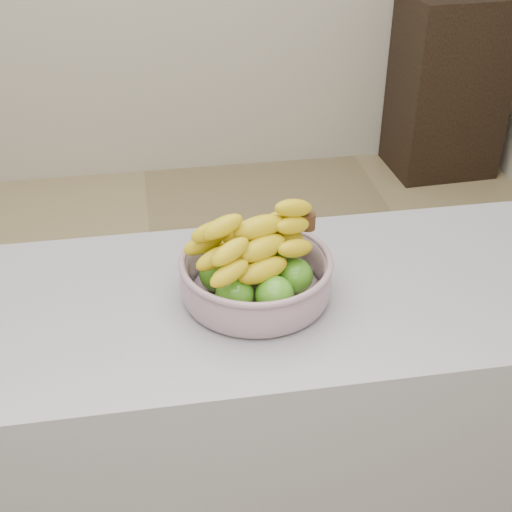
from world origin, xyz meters
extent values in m
plane|color=#97865D|center=(0.00, 0.00, 0.00)|extent=(4.00, 4.00, 0.00)
cube|color=#93929A|center=(0.00, -0.48, 0.45)|extent=(2.00, 0.60, 0.90)
cube|color=black|center=(1.65, 1.78, 0.48)|extent=(0.55, 0.45, 0.96)
cylinder|color=#A7B6C9|center=(0.23, -0.48, 0.91)|extent=(0.28, 0.28, 0.01)
torus|color=#A7B6C9|center=(0.23, -0.48, 0.99)|extent=(0.32, 0.32, 0.01)
sphere|color=#488917|center=(0.25, -0.56, 0.95)|extent=(0.08, 0.08, 0.08)
sphere|color=#488917|center=(0.30, -0.50, 0.95)|extent=(0.08, 0.08, 0.08)
sphere|color=#488917|center=(0.28, -0.42, 0.95)|extent=(0.08, 0.08, 0.08)
sphere|color=#488917|center=(0.20, -0.40, 0.95)|extent=(0.08, 0.08, 0.08)
sphere|color=#488917|center=(0.15, -0.46, 0.95)|extent=(0.08, 0.08, 0.08)
sphere|color=#488917|center=(0.17, -0.54, 0.95)|extent=(0.08, 0.08, 0.08)
ellipsoid|color=yellow|center=(0.23, -0.53, 1.00)|extent=(0.20, 0.13, 0.05)
ellipsoid|color=yellow|center=(0.22, -0.48, 1.00)|extent=(0.21, 0.11, 0.05)
ellipsoid|color=yellow|center=(0.20, -0.44, 1.00)|extent=(0.21, 0.09, 0.05)
ellipsoid|color=yellow|center=(0.23, -0.51, 1.04)|extent=(0.20, 0.14, 0.05)
ellipsoid|color=yellow|center=(0.22, -0.45, 1.04)|extent=(0.21, 0.07, 0.05)
ellipsoid|color=yellow|center=(0.23, -0.48, 1.07)|extent=(0.21, 0.11, 0.05)
cylinder|color=#3F2614|center=(0.34, -0.44, 1.05)|extent=(0.03, 0.03, 0.04)
camera|label=1|loc=(0.02, -1.69, 1.80)|focal=50.00mm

